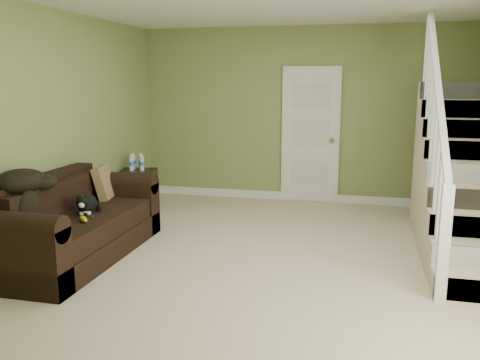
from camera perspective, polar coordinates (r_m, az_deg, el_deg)
The scene contains 14 objects.
floor at distance 5.28m, azimuth 3.46°, elevation -9.01°, with size 5.00×5.50×0.01m, color tan.
wall_back at distance 7.70m, azimuth 7.26°, elevation 7.20°, with size 5.00×0.04×2.60m, color olive.
wall_front at distance 2.36m, azimuth -8.17°, elevation -1.67°, with size 5.00×0.04×2.60m, color olive.
wall_left at distance 5.95m, azimuth -20.89°, elevation 5.42°, with size 0.04×5.50×2.60m, color olive.
baseboard_back at distance 7.85m, azimuth 7.02°, elevation -1.87°, with size 5.00×0.04×0.12m, color white.
baseboard_left at distance 6.17m, azimuth -19.86°, elevation -6.09°, with size 0.04×5.50×0.12m, color white.
door at distance 7.67m, azimuth 7.92°, elevation 4.96°, with size 0.86×0.12×2.02m.
staircase at distance 6.08m, azimuth 24.12°, elevation -1.02°, with size 1.00×2.51×2.82m.
sofa at distance 5.56m, azimuth -18.20°, elevation -5.00°, with size 0.93×2.16×0.85m.
side_table at distance 7.40m, azimuth -11.28°, elevation -0.96°, with size 0.56×0.56×0.79m.
cat at distance 5.50m, azimuth -16.91°, elevation -2.61°, with size 0.31×0.50×0.25m.
banana at distance 5.19m, azimuth -17.17°, elevation -4.22°, with size 0.05×0.19×0.05m, color yellow.
throw_pillow at distance 6.13m, azimuth -15.03°, elevation -0.27°, with size 0.10×0.39×0.39m, color #4E341F.
throw_blanket at distance 5.22m, azimuth -23.47°, elevation -0.12°, with size 0.42×0.55×0.23m, color black.
Camera 1 is at (0.87, -4.88, 1.82)m, focal length 38.00 mm.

